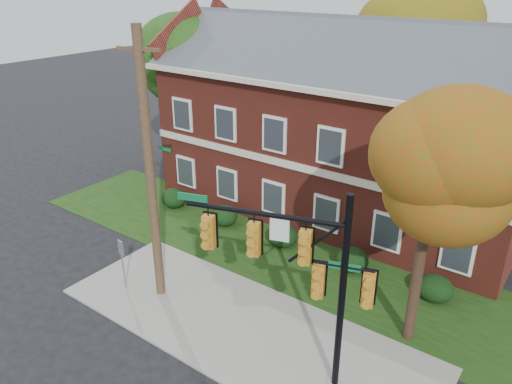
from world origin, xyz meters
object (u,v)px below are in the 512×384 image
Objects in this scene: hedge_far_right at (435,288)px; apartment_building at (343,116)px; tree_left_rear at (184,65)px; utility_pole at (150,172)px; hedge_left at (224,215)px; hedge_far_left at (174,198)px; tree_near_right at (442,160)px; hedge_center at (283,236)px; sign_post at (122,257)px; traffic_signal at (302,268)px; tree_far_rear at (432,25)px; hedge_right at (352,260)px.

apartment_building is at bearing 143.11° from hedge_far_right.
utility_pole is (7.94, -10.11, -1.52)m from tree_left_rear.
apartment_building reaches higher than hedge_far_right.
apartment_building reaches higher than hedge_left.
tree_near_right is at bearing -11.27° from hedge_far_left.
hedge_center is at bearing 180.00° from hedge_far_right.
apartment_building is at bearing 81.10° from sign_post.
hedge_center is 7.77m from utility_pole.
tree_near_right is at bearing 39.55° from traffic_signal.
hedge_far_right is 0.16× the size of tree_left_rear.
tree_left_rear is at bearing -141.03° from tree_far_rear.
hedge_center is (7.00, 0.00, 0.00)m from hedge_far_left.
tree_near_right is (7.22, -8.09, 1.68)m from apartment_building.
apartment_building is 7.73m from hedge_left.
apartment_building reaches higher than tree_left_rear.
apartment_building is 6.89m from hedge_center.
tree_far_rear reaches higher than hedge_right.
hedge_far_left is 1.00× the size of hedge_right.
hedge_far_right is at bearing 0.00° from hedge_right.
sign_post is (-6.67, -6.57, 0.97)m from hedge_right.
tree_near_right reaches higher than hedge_far_right.
utility_pole is at bearing -99.04° from apartment_building.
hedge_far_right is 0.64× the size of sign_post.
apartment_building is 13.43× the size of hedge_center.
tree_near_right is at bearing -85.48° from hedge_far_right.
tree_far_rear reaches higher than utility_pole.
tree_near_right reaches higher than hedge_center.
tree_near_right is at bearing -14.81° from hedge_left.
tree_near_right is 3.90× the size of sign_post.
hedge_far_left is at bearing 126.34° from sign_post.
traffic_signal is at bearing 6.30° from sign_post.
traffic_signal is 8.46m from sign_post.
sign_post is at bearing -87.15° from hedge_left.
tree_near_right is at bearing -22.36° from tree_left_rear.
hedge_far_right is 6.77m from tree_near_right.
hedge_center is 15.57m from tree_far_rear.
hedge_far_right is at bearing -66.63° from tree_far_rear.
utility_pole reaches higher than apartment_building.
traffic_signal is at bearing -53.20° from hedge_center.
apartment_building is at bearing 64.38° from utility_pole.
hedge_left is at bearing 180.00° from hedge_center.
utility_pole reaches higher than sign_post.
tree_far_rear is (1.34, 13.09, 8.32)m from hedge_center.
sign_post is at bearing -135.44° from hedge_right.
utility_pole is (-8.79, -5.97, 4.63)m from hedge_far_right.
hedge_left is at bearing 98.97° from sign_post.
traffic_signal is (1.40, -6.55, 3.49)m from hedge_right.
hedge_right is 7.55m from traffic_signal.
apartment_building is 2.91× the size of traffic_signal.
utility_pole reaches higher than hedge_left.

